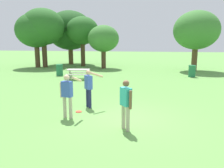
{
  "coord_description": "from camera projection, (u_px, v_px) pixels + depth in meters",
  "views": [
    {
      "loc": [
        1.08,
        -7.84,
        2.81
      ],
      "look_at": [
        -0.75,
        1.57,
        1.0
      ],
      "focal_mm": 35.71,
      "sensor_mm": 36.0,
      "label": 1
    }
  ],
  "objects": [
    {
      "name": "tree_far_right",
      "position": [
        70.0,
        31.0,
        28.03
      ],
      "size": [
        5.72,
        5.72,
        6.69
      ],
      "color": "brown",
      "rests_on": "ground"
    },
    {
      "name": "tree_back_left",
      "position": [
        103.0,
        39.0,
        23.69
      ],
      "size": [
        3.3,
        3.3,
        4.59
      ],
      "color": "#4C3823",
      "rests_on": "ground"
    },
    {
      "name": "ground_plane",
      "position": [
        124.0,
        119.0,
        8.28
      ],
      "size": [
        120.0,
        120.0,
        0.0
      ],
      "primitive_type": "plane",
      "color": "#609947"
    },
    {
      "name": "tree_tall_left",
      "position": [
        36.0,
        31.0,
        24.51
      ],
      "size": [
        4.41,
        4.41,
        5.96
      ],
      "color": "#4C3823",
      "rests_on": "ground"
    },
    {
      "name": "person_bystander",
      "position": [
        67.0,
        93.0,
        8.21
      ],
      "size": [
        0.71,
        0.65,
        1.64
      ],
      "color": "#B7AD93",
      "rests_on": "ground"
    },
    {
      "name": "person_thrower",
      "position": [
        89.0,
        86.0,
        9.57
      ],
      "size": [
        0.84,
        0.48,
        1.64
      ],
      "color": "#1E234C",
      "rests_on": "ground"
    },
    {
      "name": "picnic_table_near",
      "position": [
        79.0,
        72.0,
        17.03
      ],
      "size": [
        1.94,
        1.71,
        0.77
      ],
      "color": "beige",
      "rests_on": "ground"
    },
    {
      "name": "person_catcher",
      "position": [
        126.0,
        102.0,
        7.07
      ],
      "size": [
        0.43,
        0.48,
        1.64
      ],
      "color": "#B7AD93",
      "rests_on": "ground"
    },
    {
      "name": "tree_back_right",
      "position": [
        196.0,
        30.0,
        21.36
      ],
      "size": [
        4.34,
        4.34,
        5.79
      ],
      "color": "brown",
      "rests_on": "ground"
    },
    {
      "name": "trash_can_beside_table",
      "position": [
        60.0,
        70.0,
        18.93
      ],
      "size": [
        0.59,
        0.59,
        0.96
      ],
      "color": "#237047",
      "rests_on": "ground"
    },
    {
      "name": "tree_broad_center",
      "position": [
        43.0,
        27.0,
        24.66
      ],
      "size": [
        4.71,
        4.71,
        6.48
      ],
      "color": "#4C3823",
      "rests_on": "ground"
    },
    {
      "name": "trash_can_further_along",
      "position": [
        192.0,
        71.0,
        18.16
      ],
      "size": [
        0.59,
        0.59,
        0.96
      ],
      "color": "#237047",
      "rests_on": "ground"
    },
    {
      "name": "tree_slender_mid",
      "position": [
        82.0,
        31.0,
        25.82
      ],
      "size": [
        3.76,
        3.76,
        5.73
      ],
      "color": "#4C3823",
      "rests_on": "ground"
    },
    {
      "name": "frisbee",
      "position": [
        79.0,
        112.0,
        9.08
      ],
      "size": [
        0.25,
        0.25,
        0.03
      ],
      "primitive_type": "cylinder",
      "color": "#E04733",
      "rests_on": "ground"
    }
  ]
}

